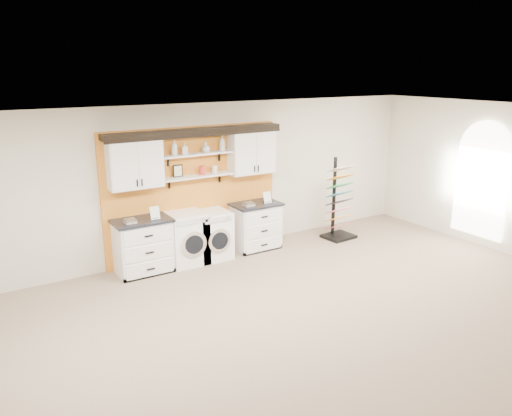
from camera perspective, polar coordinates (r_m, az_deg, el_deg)
floor at (r=6.54m, az=8.83°, el=-15.77°), size 10.00×10.00×0.00m
ceiling at (r=5.62m, az=10.03°, el=9.40°), size 10.00×10.00×0.00m
wall_back at (r=9.19m, az=-7.23°, el=3.06°), size 10.00×0.00×10.00m
accent_panel at (r=9.20m, az=-7.10°, el=1.80°), size 3.40×0.07×2.40m
upper_cabinet_left at (r=8.50m, az=-13.69°, el=5.01°), size 0.90×0.35×0.84m
upper_cabinet_right at (r=9.44m, az=-0.54°, el=6.49°), size 0.90×0.35×0.84m
shelf_lower at (r=8.98m, az=-6.72°, el=3.63°), size 1.32×0.28×0.03m
shelf_upper at (r=8.91m, az=-6.80°, el=6.15°), size 1.32×0.28×0.03m
crown_molding at (r=8.86m, az=-6.92°, el=8.70°), size 3.30×0.41×0.13m
window_arched at (r=10.55m, az=24.45°, el=3.32°), size 0.06×1.10×2.25m
picture_frame at (r=8.86m, az=-8.93°, el=4.21°), size 0.18×0.02×0.22m
canister_red at (r=9.01m, az=-6.17°, el=4.30°), size 0.11×0.11×0.16m
canister_cream at (r=9.12m, az=-4.75°, el=4.41°), size 0.10×0.10×0.14m
base_cabinet_left at (r=8.72m, az=-12.77°, el=-4.26°), size 0.97×0.66×0.95m
base_cabinet_right at (r=9.65m, az=-0.04°, el=-2.03°), size 0.92×0.66×0.91m
washer at (r=8.99m, az=-8.01°, el=-3.44°), size 0.67×0.71×0.94m
dryer at (r=9.20m, az=-5.16°, el=-3.06°), size 0.63×0.71×0.88m
sample_rack at (r=10.35m, az=9.43°, el=-0.56°), size 0.64×0.54×1.67m
soap_bottle_a at (r=8.72m, az=-9.31°, el=6.82°), size 0.10×0.10×0.26m
soap_bottle_b at (r=8.80m, az=-8.14°, el=6.76°), size 0.11×0.12×0.20m
soap_bottle_c at (r=8.97m, az=-5.76°, el=6.92°), size 0.17×0.17×0.18m
soap_bottle_d at (r=9.11m, az=-3.90°, el=7.40°), size 0.13×0.13×0.27m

